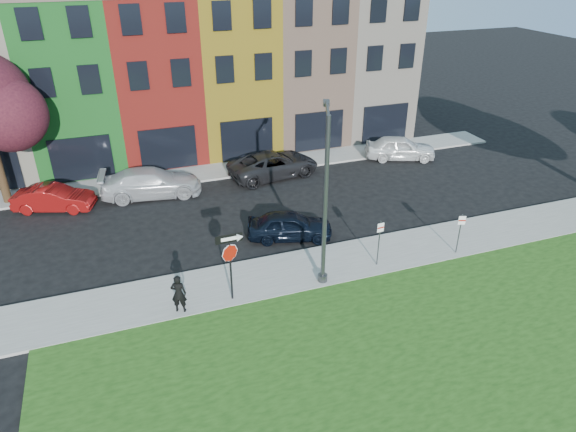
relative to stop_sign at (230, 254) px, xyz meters
name	(u,v)px	position (x,y,z in m)	size (l,w,h in m)	color
ground	(359,306)	(4.60, -1.98, -2.21)	(120.00, 120.00, 0.00)	black
sidewalk_near	(369,257)	(6.60, 1.02, -2.15)	(40.00, 3.00, 0.12)	gray
sidewalk_far	(206,173)	(1.60, 13.02, -2.15)	(40.00, 2.40, 0.12)	gray
rowhouse_block	(190,71)	(2.10, 19.21, 2.78)	(30.00, 10.12, 10.00)	beige
stop_sign	(230,254)	(0.00, 0.00, 0.00)	(1.05, 0.11, 2.94)	black
man	(179,294)	(-2.07, -0.08, -1.28)	(0.69, 0.56, 1.61)	black
sedan_near	(290,225)	(3.82, 3.91, -1.52)	(4.34, 2.71, 1.38)	black
parked_car_red	(54,198)	(-6.97, 10.92, -1.53)	(4.35, 2.64, 1.35)	maroon
parked_car_silver	(151,183)	(-1.88, 10.96, -1.41)	(5.71, 2.85, 1.59)	#B4B5B9
parked_car_dark	(274,164)	(5.43, 11.27, -1.44)	(5.86, 3.37, 1.54)	black
parked_car_white	(400,148)	(14.16, 11.21, -1.44)	(4.87, 3.30, 1.54)	silver
street_lamp	(325,201)	(3.93, 0.13, 1.51)	(1.18, 2.46, 7.13)	#444649
parking_sign_a	(379,238)	(6.59, 0.25, -0.73)	(0.32, 0.09, 2.17)	#444649
parking_sign_b	(460,229)	(10.47, -0.09, -0.85)	(0.31, 0.14, 1.96)	#444649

